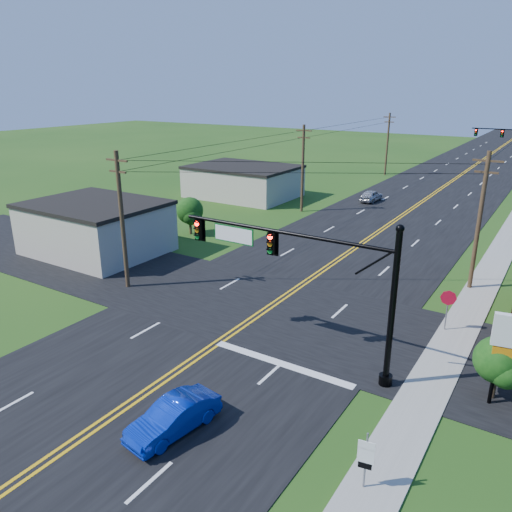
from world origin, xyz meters
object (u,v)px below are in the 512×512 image
Objects in this scene: signal_mast_main at (300,267)px; signal_mast_far at (508,139)px; route_sign at (366,457)px; stop_sign at (448,302)px; blue_car at (174,418)px.

signal_mast_far is at bearing 89.92° from signal_mast_main.
signal_mast_main and signal_mast_far have the same top height.
route_sign is 13.20m from stop_sign.
signal_mast_main is 2.87× the size of blue_car.
signal_mast_far is at bearing 97.78° from blue_car.
blue_car is 15.96m from stop_sign.
route_sign is (5.86, -6.36, -3.46)m from signal_mast_main.
blue_car is at bearing -100.45° from signal_mast_main.
stop_sign is at bearing 73.28° from blue_car.
stop_sign reaches higher than route_sign.
signal_mast_main is at bearing 123.12° from route_sign.
stop_sign is at bearing 51.22° from signal_mast_main.
route_sign is (7.25, 1.18, 0.64)m from blue_car.
signal_mast_main reaches higher than route_sign.
blue_car is 1.65× the size of stop_sign.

